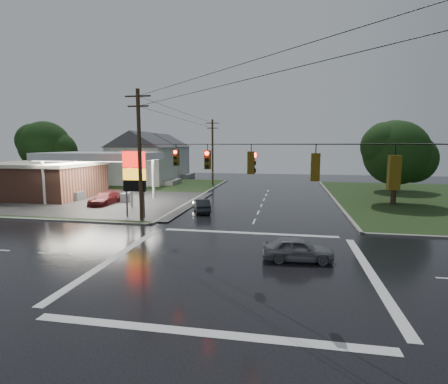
% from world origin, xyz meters
% --- Properties ---
extents(ground, '(120.00, 120.00, 0.00)m').
position_xyz_m(ground, '(0.00, 0.00, 0.00)').
color(ground, black).
rests_on(ground, ground).
extents(grass_nw, '(36.00, 36.00, 0.08)m').
position_xyz_m(grass_nw, '(-26.00, 26.00, 0.04)').
color(grass_nw, '#203216').
rests_on(grass_nw, ground).
extents(gas_station, '(26.20, 18.00, 5.60)m').
position_xyz_m(gas_station, '(-25.68, 19.70, 2.55)').
color(gas_station, '#2D2D2D').
rests_on(gas_station, ground).
extents(pylon_sign, '(2.00, 0.35, 6.00)m').
position_xyz_m(pylon_sign, '(-10.50, 10.50, 4.01)').
color(pylon_sign, '#59595E').
rests_on(pylon_sign, ground).
extents(utility_pole_nw, '(2.20, 0.32, 11.00)m').
position_xyz_m(utility_pole_nw, '(-9.50, 9.50, 5.72)').
color(utility_pole_nw, '#382619').
rests_on(utility_pole_nw, ground).
extents(utility_pole_n, '(2.20, 0.32, 10.50)m').
position_xyz_m(utility_pole_n, '(-9.50, 38.00, 5.47)').
color(utility_pole_n, '#382619').
rests_on(utility_pole_n, ground).
extents(traffic_signals, '(26.87, 26.87, 1.47)m').
position_xyz_m(traffic_signals, '(0.02, -0.02, 6.48)').
color(traffic_signals, black).
rests_on(traffic_signals, ground).
extents(house_near, '(11.05, 8.48, 8.60)m').
position_xyz_m(house_near, '(-20.95, 36.00, 4.41)').
color(house_near, silver).
rests_on(house_near, ground).
extents(house_far, '(11.05, 8.48, 8.60)m').
position_xyz_m(house_far, '(-21.95, 48.00, 4.41)').
color(house_far, silver).
rests_on(house_far, ground).
extents(tree_nw_behind, '(8.93, 7.60, 10.00)m').
position_xyz_m(tree_nw_behind, '(-33.84, 29.99, 6.18)').
color(tree_nw_behind, black).
rests_on(tree_nw_behind, ground).
extents(tree_ne_near, '(7.99, 6.80, 8.98)m').
position_xyz_m(tree_ne_near, '(14.14, 21.99, 5.56)').
color(tree_ne_near, black).
rests_on(tree_ne_near, ground).
extents(tree_ne_far, '(8.46, 7.20, 9.80)m').
position_xyz_m(tree_ne_far, '(17.15, 33.99, 6.18)').
color(tree_ne_far, black).
rests_on(tree_ne_far, ground).
extents(car_north, '(2.61, 4.11, 1.28)m').
position_xyz_m(car_north, '(-5.41, 14.28, 0.64)').
color(car_north, black).
rests_on(car_north, ground).
extents(car_crossing, '(4.06, 1.87, 1.35)m').
position_xyz_m(car_crossing, '(3.39, 1.36, 0.67)').
color(car_crossing, slate).
rests_on(car_crossing, ground).
extents(car_pump, '(2.03, 4.82, 1.39)m').
position_xyz_m(car_pump, '(-16.64, 16.21, 0.69)').
color(car_pump, '#4D1113').
rests_on(car_pump, ground).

